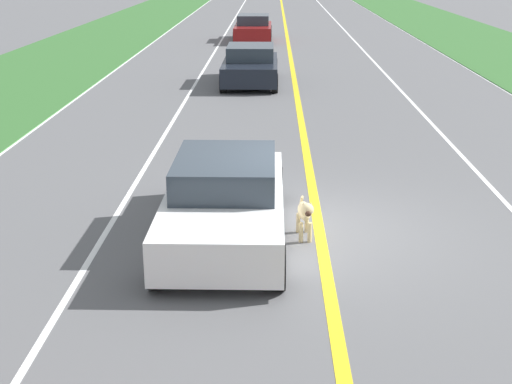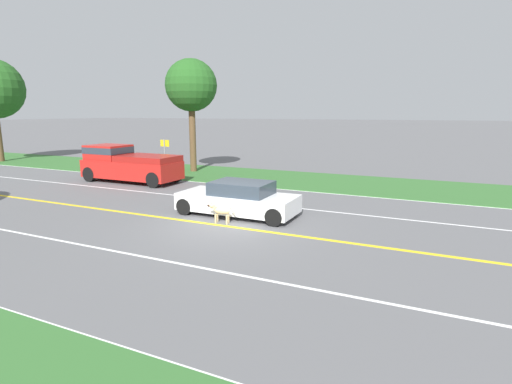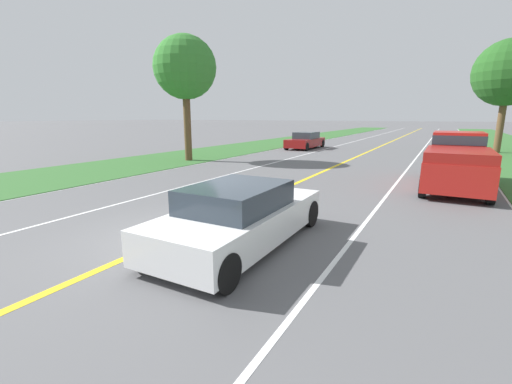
% 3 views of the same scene
% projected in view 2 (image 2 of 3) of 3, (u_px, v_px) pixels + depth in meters
% --- Properties ---
extents(ground_plane, '(400.00, 400.00, 0.00)m').
position_uv_depth(ground_plane, '(226.00, 226.00, 13.58)').
color(ground_plane, '#5B5B5E').
extents(centre_divider_line, '(0.18, 160.00, 0.01)m').
position_uv_depth(centre_divider_line, '(226.00, 226.00, 13.58)').
color(centre_divider_line, yellow).
rests_on(centre_divider_line, ground).
extents(lane_edge_line_right, '(0.14, 160.00, 0.01)m').
position_uv_depth(lane_edge_line_right, '(295.00, 190.00, 19.80)').
color(lane_edge_line_right, white).
rests_on(lane_edge_line_right, ground).
extents(lane_edge_line_left, '(0.14, 160.00, 0.01)m').
position_uv_depth(lane_edge_line_left, '(41.00, 322.00, 7.37)').
color(lane_edge_line_left, white).
rests_on(lane_edge_line_left, ground).
extents(lane_dash_same_dir, '(0.10, 160.00, 0.01)m').
position_uv_depth(lane_dash_same_dir, '(267.00, 205.00, 16.69)').
color(lane_dash_same_dir, white).
rests_on(lane_dash_same_dir, ground).
extents(lane_dash_oncoming, '(0.10, 160.00, 0.01)m').
position_uv_depth(lane_dash_oncoming, '(161.00, 260.00, 10.48)').
color(lane_dash_oncoming, white).
rests_on(lane_dash_oncoming, ground).
extents(grass_verge_right, '(6.00, 160.00, 0.03)m').
position_uv_depth(grass_verge_right, '(313.00, 181.00, 22.46)').
color(grass_verge_right, '#33662D').
rests_on(grass_verge_right, ground).
extents(ego_car, '(1.87, 4.48, 1.29)m').
position_uv_depth(ego_car, '(239.00, 199.00, 14.95)').
color(ego_car, white).
rests_on(ego_car, ground).
extents(dog, '(0.26, 1.09, 0.73)m').
position_uv_depth(dog, '(220.00, 210.00, 13.90)').
color(dog, '#D1B784').
rests_on(dog, ground).
extents(pickup_truck, '(2.08, 5.62, 2.00)m').
position_uv_depth(pickup_truck, '(128.00, 164.00, 22.14)').
color(pickup_truck, red).
rests_on(pickup_truck, ground).
extents(roadside_tree_right_near, '(3.26, 3.26, 7.11)m').
position_uv_depth(roadside_tree_right_near, '(191.00, 86.00, 25.04)').
color(roadside_tree_right_near, brown).
rests_on(roadside_tree_right_near, ground).
extents(street_sign, '(0.11, 0.64, 2.21)m').
position_uv_depth(street_sign, '(165.00, 152.00, 24.29)').
color(street_sign, gray).
rests_on(street_sign, ground).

